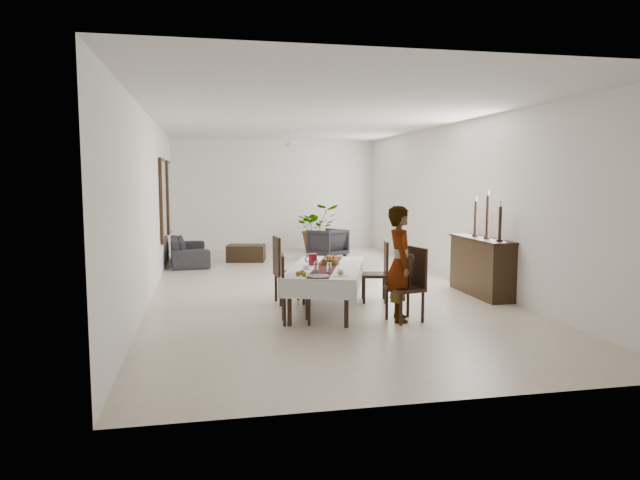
# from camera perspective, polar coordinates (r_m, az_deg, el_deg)

# --- Properties ---
(floor) EXTENTS (6.00, 12.00, 0.00)m
(floor) POSITION_cam_1_polar(r_m,az_deg,el_deg) (11.20, -0.69, -4.53)
(floor) COLOR beige
(floor) RESTS_ON ground
(ceiling) EXTENTS (6.00, 12.00, 0.02)m
(ceiling) POSITION_cam_1_polar(r_m,az_deg,el_deg) (11.06, -0.71, 11.98)
(ceiling) COLOR white
(ceiling) RESTS_ON wall_back
(wall_back) EXTENTS (6.00, 0.02, 3.20)m
(wall_back) POSITION_cam_1_polar(r_m,az_deg,el_deg) (16.94, -4.49, 4.53)
(wall_back) COLOR white
(wall_back) RESTS_ON floor
(wall_front) EXTENTS (6.00, 0.02, 3.20)m
(wall_front) POSITION_cam_1_polar(r_m,az_deg,el_deg) (5.25, 11.59, 0.81)
(wall_front) COLOR white
(wall_front) RESTS_ON floor
(wall_left) EXTENTS (0.02, 12.00, 3.20)m
(wall_left) POSITION_cam_1_polar(r_m,az_deg,el_deg) (10.87, -16.47, 3.39)
(wall_left) COLOR white
(wall_left) RESTS_ON floor
(wall_right) EXTENTS (0.02, 12.00, 3.20)m
(wall_right) POSITION_cam_1_polar(r_m,az_deg,el_deg) (11.94, 13.62, 3.69)
(wall_right) COLOR white
(wall_right) RESTS_ON floor
(dining_table_top) EXTENTS (1.57, 2.38, 0.05)m
(dining_table_top) POSITION_cam_1_polar(r_m,az_deg,el_deg) (9.00, 0.62, -2.88)
(dining_table_top) COLOR black
(dining_table_top) RESTS_ON table_leg_fl
(table_leg_fl) EXTENTS (0.08, 0.08, 0.64)m
(table_leg_fl) POSITION_cam_1_polar(r_m,az_deg,el_deg) (8.11, -3.07, -6.37)
(table_leg_fl) COLOR black
(table_leg_fl) RESTS_ON floor
(table_leg_fr) EXTENTS (0.08, 0.08, 0.64)m
(table_leg_fr) POSITION_cam_1_polar(r_m,az_deg,el_deg) (8.01, 2.66, -6.53)
(table_leg_fr) COLOR black
(table_leg_fr) RESTS_ON floor
(table_leg_bl) EXTENTS (0.08, 0.08, 0.64)m
(table_leg_bl) POSITION_cam_1_polar(r_m,az_deg,el_deg) (10.13, -0.99, -3.83)
(table_leg_bl) COLOR black
(table_leg_bl) RESTS_ON floor
(table_leg_br) EXTENTS (0.08, 0.08, 0.64)m
(table_leg_br) POSITION_cam_1_polar(r_m,az_deg,el_deg) (10.05, 3.58, -3.92)
(table_leg_br) COLOR black
(table_leg_br) RESTS_ON floor
(tablecloth_top) EXTENTS (1.78, 2.59, 0.01)m
(tablecloth_top) POSITION_cam_1_polar(r_m,az_deg,el_deg) (9.00, 0.62, -2.70)
(tablecloth_top) COLOR white
(tablecloth_top) RESTS_ON dining_table_top
(tablecloth_drape_left) EXTENTS (0.76, 2.25, 0.28)m
(tablecloth_drape_left) POSITION_cam_1_polar(r_m,az_deg,el_deg) (9.09, -2.75, -3.46)
(tablecloth_drape_left) COLOR silver
(tablecloth_drape_left) RESTS_ON dining_table_top
(tablecloth_drape_right) EXTENTS (0.76, 2.25, 0.28)m
(tablecloth_drape_right) POSITION_cam_1_polar(r_m,az_deg,el_deg) (8.97, 4.03, -3.60)
(tablecloth_drape_right) COLOR white
(tablecloth_drape_right) RESTS_ON dining_table_top
(tablecloth_drape_near) EXTENTS (1.03, 0.35, 0.28)m
(tablecloth_drape_near) POSITION_cam_1_polar(r_m,az_deg,el_deg) (7.87, -0.35, -4.97)
(tablecloth_drape_near) COLOR silver
(tablecloth_drape_near) RESTS_ON dining_table_top
(tablecloth_drape_far) EXTENTS (1.03, 0.35, 0.28)m
(tablecloth_drape_far) POSITION_cam_1_polar(r_m,az_deg,el_deg) (10.17, 1.37, -2.43)
(tablecloth_drape_far) COLOR white
(tablecloth_drape_far) RESTS_ON dining_table_top
(table_runner) EXTENTS (1.03, 2.28, 0.00)m
(table_runner) POSITION_cam_1_polar(r_m,az_deg,el_deg) (9.00, 0.62, -2.66)
(table_runner) COLOR #541A18
(table_runner) RESTS_ON tablecloth_top
(red_pitcher) EXTENTS (0.17, 0.17, 0.18)m
(red_pitcher) POSITION_cam_1_polar(r_m,az_deg,el_deg) (9.15, -0.71, -1.94)
(red_pitcher) COLOR maroon
(red_pitcher) RESTS_ON tablecloth_top
(pitcher_handle) EXTENTS (0.11, 0.05, 0.11)m
(pitcher_handle) POSITION_cam_1_polar(r_m,az_deg,el_deg) (9.16, -1.19, -1.93)
(pitcher_handle) COLOR maroon
(pitcher_handle) RESTS_ON red_pitcher
(wine_glass_near) EXTENTS (0.06, 0.06, 0.16)m
(wine_glass_near) POSITION_cam_1_polar(r_m,az_deg,el_deg) (8.39, 0.91, -2.78)
(wine_glass_near) COLOR silver
(wine_glass_near) RESTS_ON tablecloth_top
(wine_glass_mid) EXTENTS (0.06, 0.06, 0.16)m
(wine_glass_mid) POSITION_cam_1_polar(r_m,az_deg,el_deg) (8.50, -0.38, -2.65)
(wine_glass_mid) COLOR silver
(wine_glass_mid) RESTS_ON tablecloth_top
(teacup_right) EXTENTS (0.08, 0.08, 0.06)m
(teacup_right) POSITION_cam_1_polar(r_m,az_deg,el_deg) (8.42, 2.06, -3.09)
(teacup_right) COLOR white
(teacup_right) RESTS_ON saucer_right
(saucer_right) EXTENTS (0.14, 0.14, 0.01)m
(saucer_right) POSITION_cam_1_polar(r_m,az_deg,el_deg) (8.43, 2.06, -3.23)
(saucer_right) COLOR white
(saucer_right) RESTS_ON tablecloth_top
(teacup_left) EXTENTS (0.08, 0.08, 0.06)m
(teacup_left) POSITION_cam_1_polar(r_m,az_deg,el_deg) (8.71, -1.42, -2.78)
(teacup_left) COLOR silver
(teacup_left) RESTS_ON saucer_left
(saucer_left) EXTENTS (0.14, 0.14, 0.01)m
(saucer_left) POSITION_cam_1_polar(r_m,az_deg,el_deg) (8.72, -1.42, -2.92)
(saucer_left) COLOR silver
(saucer_left) RESTS_ON tablecloth_top
(plate_near_right) EXTENTS (0.22, 0.22, 0.01)m
(plate_near_right) POSITION_cam_1_polar(r_m,az_deg,el_deg) (8.15, 2.08, -3.54)
(plate_near_right) COLOR white
(plate_near_right) RESTS_ON tablecloth_top
(bread_near_right) EXTENTS (0.08, 0.08, 0.08)m
(bread_near_right) POSITION_cam_1_polar(r_m,az_deg,el_deg) (8.15, 2.08, -3.37)
(bread_near_right) COLOR #AF8055
(bread_near_right) RESTS_ON plate_near_right
(plate_near_left) EXTENTS (0.22, 0.22, 0.01)m
(plate_near_left) POSITION_cam_1_polar(r_m,az_deg,el_deg) (8.36, -1.79, -3.30)
(plate_near_left) COLOR white
(plate_near_left) RESTS_ON tablecloth_top
(plate_far_left) EXTENTS (0.22, 0.22, 0.01)m
(plate_far_left) POSITION_cam_1_polar(r_m,az_deg,el_deg) (9.53, -0.79, -2.13)
(plate_far_left) COLOR white
(plate_far_left) RESTS_ON tablecloth_top
(serving_tray) EXTENTS (0.33, 0.33, 0.02)m
(serving_tray) POSITION_cam_1_polar(r_m,az_deg,el_deg) (8.05, -0.15, -3.65)
(serving_tray) COLOR #3A3A3E
(serving_tray) RESTS_ON tablecloth_top
(jam_jar_a) EXTENTS (0.06, 0.06, 0.07)m
(jam_jar_a) POSITION_cam_1_polar(r_m,az_deg,el_deg) (8.05, -1.60, -3.47)
(jam_jar_a) COLOR brown
(jam_jar_a) RESTS_ON tablecloth_top
(jam_jar_b) EXTENTS (0.06, 0.06, 0.07)m
(jam_jar_b) POSITION_cam_1_polar(r_m,az_deg,el_deg) (8.11, -2.19, -3.39)
(jam_jar_b) COLOR brown
(jam_jar_b) RESTS_ON tablecloth_top
(jam_jar_c) EXTENTS (0.06, 0.06, 0.07)m
(jam_jar_c) POSITION_cam_1_polar(r_m,az_deg,el_deg) (8.20, -1.77, -3.29)
(jam_jar_c) COLOR #924F15
(jam_jar_c) RESTS_ON tablecloth_top
(fruit_basket) EXTENTS (0.28, 0.28, 0.09)m
(fruit_basket) POSITION_cam_1_polar(r_m,az_deg,el_deg) (9.21, 1.06, -2.17)
(fruit_basket) COLOR brown
(fruit_basket) RESTS_ON tablecloth_top
(fruit_red) EXTENTS (0.08, 0.08, 0.08)m
(fruit_red) POSITION_cam_1_polar(r_m,az_deg,el_deg) (9.21, 1.25, -1.74)
(fruit_red) COLOR #A5101F
(fruit_red) RESTS_ON fruit_basket
(fruit_green) EXTENTS (0.07, 0.07, 0.07)m
(fruit_green) POSITION_cam_1_polar(r_m,az_deg,el_deg) (9.23, 0.86, -1.72)
(fruit_green) COLOR olive
(fruit_green) RESTS_ON fruit_basket
(fruit_yellow) EXTENTS (0.08, 0.08, 0.08)m
(fruit_yellow) POSITION_cam_1_polar(r_m,az_deg,el_deg) (9.15, 1.04, -1.79)
(fruit_yellow) COLOR #C48622
(fruit_yellow) RESTS_ON fruit_basket
(chair_right_near_seat) EXTENTS (0.56, 0.56, 0.05)m
(chair_right_near_seat) POSITION_cam_1_polar(r_m,az_deg,el_deg) (8.42, 8.48, -4.86)
(chair_right_near_seat) COLOR black
(chair_right_near_seat) RESTS_ON chair_right_near_leg_fl
(chair_right_near_leg_fl) EXTENTS (0.06, 0.06, 0.45)m
(chair_right_near_leg_fl) POSITION_cam_1_polar(r_m,az_deg,el_deg) (8.43, 10.23, -6.64)
(chair_right_near_leg_fl) COLOR black
(chair_right_near_leg_fl) RESTS_ON floor
(chair_right_near_leg_fr) EXTENTS (0.06, 0.06, 0.45)m
(chair_right_near_leg_fr) POSITION_cam_1_polar(r_m,az_deg,el_deg) (8.72, 8.78, -6.17)
(chair_right_near_leg_fr) COLOR black
(chair_right_near_leg_fr) RESTS_ON floor
(chair_right_near_leg_bl) EXTENTS (0.06, 0.06, 0.45)m
(chair_right_near_leg_bl) POSITION_cam_1_polar(r_m,az_deg,el_deg) (8.22, 8.11, -6.93)
(chair_right_near_leg_bl) COLOR black
(chair_right_near_leg_bl) RESTS_ON floor
(chair_right_near_leg_br) EXTENTS (0.06, 0.06, 0.45)m
(chair_right_near_leg_br) POSITION_cam_1_polar(r_m,az_deg,el_deg) (8.52, 6.70, -6.44)
(chair_right_near_leg_br) COLOR black
(chair_right_near_leg_br) RESTS_ON floor
(chair_right_near_back) EXTENTS (0.15, 0.45, 0.58)m
(chair_right_near_back) POSITION_cam_1_polar(r_m,az_deg,el_deg) (8.48, 9.68, -2.66)
(chair_right_near_back) COLOR black
(chair_right_near_back) RESTS_ON chair_right_near_seat
(chair_right_far_seat) EXTENTS (0.52, 0.52, 0.05)m
(chair_right_far_seat) POSITION_cam_1_polar(r_m,az_deg,el_deg) (9.70, 5.44, -3.50)
(chair_right_far_seat) COLOR black
(chair_right_far_seat) RESTS_ON chair_right_far_leg_fl
(chair_right_far_leg_fl) EXTENTS (0.05, 0.05, 0.43)m
(chair_right_far_leg_fl) POSITION_cam_1_polar(r_m,az_deg,el_deg) (9.58, 6.58, -5.09)
(chair_right_far_leg_fl) COLOR black
(chair_right_far_leg_fl) RESTS_ON floor
(chair_right_far_leg_fr) EXTENTS (0.05, 0.05, 0.43)m
(chair_right_far_leg_fr) POSITION_cam_1_polar(r_m,az_deg,el_deg) (9.93, 6.38, -4.69)
(chair_right_far_leg_fr) COLOR black
(chair_right_far_leg_fr) RESTS_ON floor
(chair_right_far_leg_bl) EXTENTS (0.05, 0.05, 0.43)m
(chair_right_far_leg_bl) POSITION_cam_1_polar(r_m,az_deg,el_deg) (9.55, 4.44, -5.10)
(chair_right_far_leg_bl) COLOR black
(chair_right_far_leg_bl) RESTS_ON floor
(chair_right_far_leg_br) EXTENTS (0.05, 0.05, 0.43)m
(chair_right_far_leg_br) POSITION_cam_1_polar(r_m,az_deg,el_deg) (9.90, 4.31, -4.70)
(chair_right_far_leg_br) COLOR black
(chair_right_far_leg_br) RESTS_ON floor
(chair_right_far_back) EXTENTS (0.13, 0.43, 0.56)m
(chair_right_far_back) POSITION_cam_1_polar(r_m,az_deg,el_deg) (9.67, 6.63, -1.75)
(chair_right_far_back) COLOR black
(chair_right_far_back) RESTS_ON chair_right_far_seat
(chair_left_near_seat) EXTENTS (0.46, 0.46, 0.05)m
(chair_left_near_seat) POSITION_cam_1_polar(r_m,az_deg,el_deg) (8.24, -2.43, -5.30)
(chair_left_near_seat) COLOR black
(chair_left_near_seat) RESTS_ON chair_left_near_leg_fl
(chair_left_near_leg_fl) EXTENTS (0.05, 0.05, 0.42)m
(chair_left_near_leg_fl) POSITION_cam_1_polar(r_m,az_deg,el_deg) (8.44, -3.69, -6.64)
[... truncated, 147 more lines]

